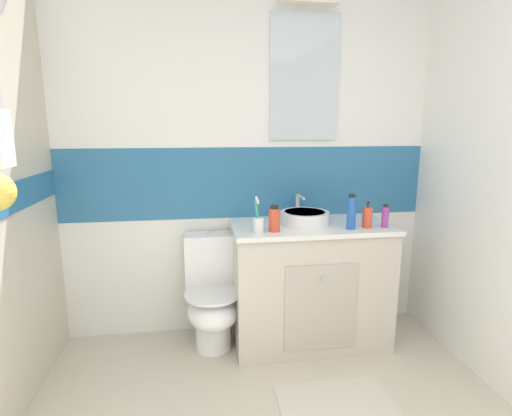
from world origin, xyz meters
TOP-DOWN VIEW (x-y plane):
  - wall_back_tiled at (0.01, 2.45)m, footprint 3.20×0.20m
  - vanity_cabinet at (0.39, 2.13)m, footprint 1.06×0.56m
  - sink_basin at (0.35, 2.15)m, footprint 0.33×0.37m
  - toilet at (-0.28, 2.16)m, footprint 0.37×0.50m
  - toothbrush_cup at (0.00, 1.96)m, footprint 0.06×0.06m
  - soap_dispenser at (0.72, 1.99)m, footprint 0.06×0.06m
  - mouthwash_bottle at (0.11, 1.98)m, footprint 0.07×0.07m
  - shampoo_bottle_tall at (0.60, 1.97)m, footprint 0.06×0.06m
  - deodorant_spray_can at (0.84, 1.97)m, footprint 0.05×0.05m
  - bath_mat at (0.36, 1.45)m, footprint 0.63×0.39m

SIDE VIEW (x-z plane):
  - bath_mat at x=0.36m, z-range 0.00..0.01m
  - toilet at x=-0.28m, z-range -0.03..0.75m
  - vanity_cabinet at x=0.39m, z-range 0.00..0.85m
  - sink_basin at x=0.35m, z-range 0.81..0.98m
  - toothbrush_cup at x=0.00m, z-range 0.79..1.02m
  - soap_dispenser at x=0.72m, z-range 0.83..1.00m
  - deodorant_spray_can at x=0.84m, z-range 0.85..1.00m
  - mouthwash_bottle at x=0.11m, z-range 0.85..1.01m
  - shampoo_bottle_tall at x=0.60m, z-range 0.85..1.07m
  - wall_back_tiled at x=0.01m, z-range 0.01..2.51m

